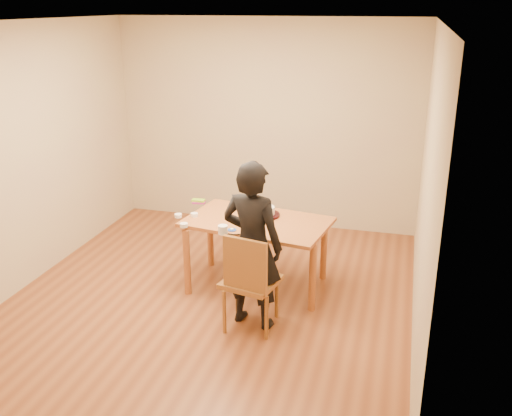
% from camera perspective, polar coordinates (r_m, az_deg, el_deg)
% --- Properties ---
extents(room_shell, '(4.00, 4.50, 2.70)m').
position_cam_1_polar(room_shell, '(5.74, -3.71, 4.62)').
color(room_shell, brown).
rests_on(room_shell, ground).
extents(dining_table, '(1.56, 1.07, 0.04)m').
position_cam_1_polar(dining_table, '(5.86, 0.13, -1.40)').
color(dining_table, brown).
rests_on(dining_table, floor).
extents(dining_chair, '(0.55, 0.55, 0.04)m').
position_cam_1_polar(dining_chair, '(5.25, -0.50, -7.37)').
color(dining_chair, brown).
rests_on(dining_chair, floor).
extents(cake_plate, '(0.31, 0.31, 0.02)m').
position_cam_1_polar(cake_plate, '(5.97, 0.90, -0.68)').
color(cake_plate, red).
rests_on(cake_plate, dining_table).
extents(cake, '(0.21, 0.21, 0.07)m').
position_cam_1_polar(cake, '(5.95, 0.90, -0.27)').
color(cake, white).
rests_on(cake, cake_plate).
extents(frosting_dome, '(0.21, 0.21, 0.03)m').
position_cam_1_polar(frosting_dome, '(5.94, 0.90, 0.15)').
color(frosting_dome, white).
rests_on(frosting_dome, cake).
extents(frosting_tub, '(0.10, 0.10, 0.08)m').
position_cam_1_polar(frosting_tub, '(5.51, -3.33, -2.17)').
color(frosting_tub, white).
rests_on(frosting_tub, dining_table).
extents(frosting_lid, '(0.09, 0.09, 0.01)m').
position_cam_1_polar(frosting_lid, '(5.60, -2.42, -2.20)').
color(frosting_lid, '#193CA8').
rests_on(frosting_lid, dining_table).
extents(frosting_dollop, '(0.04, 0.04, 0.02)m').
position_cam_1_polar(frosting_dollop, '(5.60, -2.42, -2.08)').
color(frosting_dollop, white).
rests_on(frosting_dollop, frosting_lid).
extents(ramekin_green, '(0.08, 0.08, 0.04)m').
position_cam_1_polar(ramekin_green, '(5.72, -7.22, -1.71)').
color(ramekin_green, white).
rests_on(ramekin_green, dining_table).
extents(ramekin_yellow, '(0.08, 0.08, 0.04)m').
position_cam_1_polar(ramekin_yellow, '(5.99, -6.18, -0.67)').
color(ramekin_yellow, white).
rests_on(ramekin_yellow, dining_table).
extents(ramekin_multi, '(0.08, 0.08, 0.04)m').
position_cam_1_polar(ramekin_multi, '(5.98, -7.79, -0.76)').
color(ramekin_multi, white).
rests_on(ramekin_multi, dining_table).
extents(candy_box_pink, '(0.15, 0.09, 0.02)m').
position_cam_1_polar(candy_box_pink, '(6.37, -5.75, 0.56)').
color(candy_box_pink, '#C42E5D').
rests_on(candy_box_pink, dining_table).
extents(candy_box_green, '(0.15, 0.08, 0.02)m').
position_cam_1_polar(candy_box_green, '(6.37, -5.78, 0.76)').
color(candy_box_green, green).
rests_on(candy_box_green, candy_box_pink).
extents(spatula, '(0.14, 0.07, 0.01)m').
position_cam_1_polar(spatula, '(5.49, -2.15, -2.66)').
color(spatula, black).
rests_on(spatula, dining_table).
extents(person, '(0.64, 0.48, 1.58)m').
position_cam_1_polar(person, '(5.15, -0.38, -3.76)').
color(person, black).
rests_on(person, floor).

